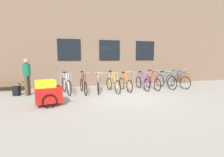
{
  "coord_description": "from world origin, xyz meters",
  "views": [
    {
      "loc": [
        -2.72,
        -6.66,
        1.73
      ],
      "look_at": [
        -0.31,
        1.6,
        0.63
      ],
      "focal_mm": 26.42,
      "sensor_mm": 36.0,
      "label": 1
    }
  ],
  "objects_px": {
    "bicycle_white": "(66,85)",
    "bicycle_teal": "(166,81)",
    "bicycle_purple": "(142,83)",
    "planter_box": "(184,78)",
    "bike_trailer": "(48,92)",
    "person_by_bench": "(27,74)",
    "backpack": "(17,91)",
    "bicycle_yellow": "(113,84)",
    "wooden_bench": "(3,85)",
    "bicycle_maroon": "(83,85)",
    "bicycle_orange": "(125,84)",
    "bicycle_red": "(153,82)",
    "bicycle_blue": "(177,81)",
    "bicycle_silver": "(98,85)"
  },
  "relations": [
    {
      "from": "bicycle_teal",
      "to": "backpack",
      "type": "xyz_separation_m",
      "value": [
        -7.66,
        0.24,
        -0.18
      ]
    },
    {
      "from": "bicycle_white",
      "to": "bicycle_silver",
      "type": "height_order",
      "value": "bicycle_silver"
    },
    {
      "from": "bicycle_yellow",
      "to": "person_by_bench",
      "type": "xyz_separation_m",
      "value": [
        -3.99,
        0.29,
        0.58
      ]
    },
    {
      "from": "bicycle_yellow",
      "to": "planter_box",
      "type": "xyz_separation_m",
      "value": [
        5.64,
        1.6,
        -0.08
      ]
    },
    {
      "from": "backpack",
      "to": "person_by_bench",
      "type": "bearing_deg",
      "value": 10.21
    },
    {
      "from": "bicycle_red",
      "to": "bicycle_purple",
      "type": "height_order",
      "value": "bicycle_red"
    },
    {
      "from": "bicycle_white",
      "to": "bicycle_yellow",
      "type": "relative_size",
      "value": 0.95
    },
    {
      "from": "bicycle_purple",
      "to": "planter_box",
      "type": "distance_m",
      "value": 4.21
    },
    {
      "from": "bicycle_purple",
      "to": "wooden_bench",
      "type": "bearing_deg",
      "value": 169.47
    },
    {
      "from": "bicycle_red",
      "to": "planter_box",
      "type": "xyz_separation_m",
      "value": [
        3.37,
        1.56,
        -0.08
      ]
    },
    {
      "from": "bicycle_silver",
      "to": "bike_trailer",
      "type": "bearing_deg",
      "value": -140.91
    },
    {
      "from": "backpack",
      "to": "planter_box",
      "type": "bearing_deg",
      "value": 27.23
    },
    {
      "from": "bicycle_white",
      "to": "bicycle_blue",
      "type": "xyz_separation_m",
      "value": [
        6.21,
        -0.07,
        -0.01
      ]
    },
    {
      "from": "bicycle_blue",
      "to": "bicycle_red",
      "type": "bearing_deg",
      "value": -178.25
    },
    {
      "from": "bicycle_red",
      "to": "person_by_bench",
      "type": "distance_m",
      "value": 6.3
    },
    {
      "from": "bicycle_red",
      "to": "bicycle_teal",
      "type": "xyz_separation_m",
      "value": [
        0.9,
        0.11,
        0.01
      ]
    },
    {
      "from": "wooden_bench",
      "to": "backpack",
      "type": "height_order",
      "value": "wooden_bench"
    },
    {
      "from": "wooden_bench",
      "to": "bicycle_yellow",
      "type": "bearing_deg",
      "value": -14.88
    },
    {
      "from": "backpack",
      "to": "bicycle_maroon",
      "type": "bearing_deg",
      "value": 14.69
    },
    {
      "from": "bicycle_silver",
      "to": "bicycle_blue",
      "type": "xyz_separation_m",
      "value": [
        4.69,
        0.04,
        0.02
      ]
    },
    {
      "from": "bicycle_teal",
      "to": "wooden_bench",
      "type": "distance_m",
      "value": 8.61
    },
    {
      "from": "bicycle_teal",
      "to": "person_by_bench",
      "type": "distance_m",
      "value": 7.19
    },
    {
      "from": "bicycle_white",
      "to": "bicycle_teal",
      "type": "distance_m",
      "value": 5.46
    },
    {
      "from": "bicycle_maroon",
      "to": "bike_trailer",
      "type": "height_order",
      "value": "bicycle_maroon"
    },
    {
      "from": "planter_box",
      "to": "backpack",
      "type": "bearing_deg",
      "value": -173.16
    },
    {
      "from": "bicycle_white",
      "to": "bicycle_maroon",
      "type": "distance_m",
      "value": 0.8
    },
    {
      "from": "bicycle_teal",
      "to": "person_by_bench",
      "type": "xyz_separation_m",
      "value": [
        -7.17,
        0.15,
        0.57
      ]
    },
    {
      "from": "bicycle_orange",
      "to": "bicycle_yellow",
      "type": "xyz_separation_m",
      "value": [
        -0.7,
        -0.08,
        0.01
      ]
    },
    {
      "from": "bicycle_red",
      "to": "bicycle_orange",
      "type": "xyz_separation_m",
      "value": [
        -1.58,
        0.05,
        -0.01
      ]
    },
    {
      "from": "bicycle_white",
      "to": "bicycle_teal",
      "type": "bearing_deg",
      "value": -0.17
    },
    {
      "from": "bicycle_orange",
      "to": "backpack",
      "type": "bearing_deg",
      "value": 176.71
    },
    {
      "from": "bicycle_orange",
      "to": "person_by_bench",
      "type": "relative_size",
      "value": 0.97
    },
    {
      "from": "bicycle_blue",
      "to": "bicycle_yellow",
      "type": "distance_m",
      "value": 3.92
    },
    {
      "from": "bicycle_maroon",
      "to": "planter_box",
      "type": "relative_size",
      "value": 2.43
    },
    {
      "from": "bicycle_teal",
      "to": "bicycle_orange",
      "type": "distance_m",
      "value": 2.48
    },
    {
      "from": "bicycle_maroon",
      "to": "wooden_bench",
      "type": "height_order",
      "value": "bicycle_maroon"
    },
    {
      "from": "bicycle_purple",
      "to": "backpack",
      "type": "relative_size",
      "value": 3.88
    },
    {
      "from": "bicycle_maroon",
      "to": "wooden_bench",
      "type": "xyz_separation_m",
      "value": [
        -3.85,
        1.34,
        -0.01
      ]
    },
    {
      "from": "bike_trailer",
      "to": "backpack",
      "type": "xyz_separation_m",
      "value": [
        -1.54,
        2.1,
        -0.27
      ]
    },
    {
      "from": "bicycle_teal",
      "to": "bike_trailer",
      "type": "relative_size",
      "value": 1.2
    },
    {
      "from": "wooden_bench",
      "to": "person_by_bench",
      "type": "bearing_deg",
      "value": -39.86
    },
    {
      "from": "bicycle_white",
      "to": "planter_box",
      "type": "bearing_deg",
      "value": 10.28
    },
    {
      "from": "bike_trailer",
      "to": "person_by_bench",
      "type": "height_order",
      "value": "person_by_bench"
    },
    {
      "from": "person_by_bench",
      "to": "wooden_bench",
      "type": "bearing_deg",
      "value": 140.14
    },
    {
      "from": "bicycle_maroon",
      "to": "bicycle_yellow",
      "type": "relative_size",
      "value": 0.96
    },
    {
      "from": "bicycle_blue",
      "to": "bicycle_purple",
      "type": "bearing_deg",
      "value": 179.44
    },
    {
      "from": "planter_box",
      "to": "bicycle_blue",
      "type": "bearing_deg",
      "value": -138.76
    },
    {
      "from": "bicycle_silver",
      "to": "bicycle_orange",
      "type": "relative_size",
      "value": 1.04
    },
    {
      "from": "bicycle_orange",
      "to": "bike_trailer",
      "type": "relative_size",
      "value": 1.09
    },
    {
      "from": "bicycle_purple",
      "to": "wooden_bench",
      "type": "distance_m",
      "value": 7.16
    }
  ]
}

